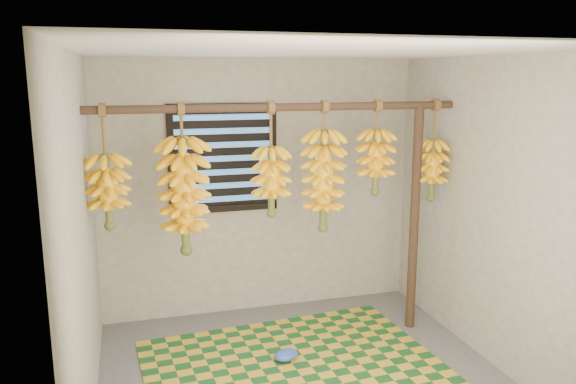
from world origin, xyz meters
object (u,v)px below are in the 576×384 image
object	(u,v)px
banana_bunch_e	(376,162)
banana_bunch_f	(432,169)
plastic_bag	(286,355)
banana_bunch_c	(271,181)
banana_bunch_d	(324,181)
woven_mat	(297,370)
banana_bunch_a	(107,191)
support_post	(414,220)
banana_bunch_b	(184,196)

from	to	relation	value
banana_bunch_e	banana_bunch_f	size ratio (longest dim) A/B	0.90
plastic_bag	banana_bunch_e	xyz separation A→B (m)	(0.87, 0.31, 1.48)
banana_bunch_c	banana_bunch_d	distance (m)	0.45
banana_bunch_e	banana_bunch_d	bearing A→B (deg)	-180.00
woven_mat	banana_bunch_a	bearing A→B (deg)	160.14
woven_mat	banana_bunch_c	bearing A→B (deg)	98.53
support_post	woven_mat	distance (m)	1.65
support_post	banana_bunch_e	distance (m)	0.66
plastic_bag	banana_bunch_c	bearing A→B (deg)	96.24
banana_bunch_c	plastic_bag	bearing A→B (deg)	-83.76
plastic_bag	woven_mat	bearing A→B (deg)	-77.28
banana_bunch_f	banana_bunch_d	bearing A→B (deg)	-180.00
support_post	banana_bunch_a	bearing A→B (deg)	180.00
banana_bunch_a	woven_mat	bearing A→B (deg)	-19.86
woven_mat	plastic_bag	world-z (taller)	plastic_bag
banana_bunch_c	woven_mat	bearing A→B (deg)	-81.47
woven_mat	plastic_bag	bearing A→B (deg)	102.72
banana_bunch_a	banana_bunch_c	distance (m)	1.25
support_post	plastic_bag	xyz separation A→B (m)	(-1.26, -0.31, -0.95)
banana_bunch_a	banana_bunch_f	xyz separation A→B (m)	(2.70, 0.00, 0.04)
banana_bunch_e	banana_bunch_c	bearing A→B (deg)	-180.00
woven_mat	banana_bunch_d	xyz separation A→B (m)	(0.37, 0.48, 1.39)
banana_bunch_c	banana_bunch_d	size ratio (longest dim) A/B	0.86
banana_bunch_e	banana_bunch_b	bearing A→B (deg)	-180.00
banana_bunch_a	banana_bunch_f	distance (m)	2.70
banana_bunch_b	banana_bunch_e	xyz separation A→B (m)	(1.60, 0.00, 0.20)
woven_mat	banana_bunch_f	xyz separation A→B (m)	(1.37, 0.48, 1.44)
banana_bunch_b	banana_bunch_d	size ratio (longest dim) A/B	1.09
banana_bunch_c	banana_bunch_e	bearing A→B (deg)	0.00
banana_bunch_b	banana_bunch_e	distance (m)	1.61
banana_bunch_a	banana_bunch_d	size ratio (longest dim) A/B	0.87
banana_bunch_e	banana_bunch_a	bearing A→B (deg)	180.00
plastic_bag	banana_bunch_e	world-z (taller)	banana_bunch_e
banana_bunch_a	banana_bunch_f	world-z (taller)	same
woven_mat	banana_bunch_b	distance (m)	1.61
banana_bunch_a	banana_bunch_b	xyz separation A→B (m)	(0.56, -0.00, -0.07)
banana_bunch_d	banana_bunch_e	size ratio (longest dim) A/B	1.35
support_post	banana_bunch_d	size ratio (longest dim) A/B	1.86
woven_mat	banana_bunch_a	xyz separation A→B (m)	(-1.33, 0.48, 1.40)
banana_bunch_a	banana_bunch_e	size ratio (longest dim) A/B	1.17
plastic_bag	banana_bunch_c	size ratio (longest dim) A/B	0.23
banana_bunch_b	banana_bunch_f	bearing A→B (deg)	0.00
plastic_bag	banana_bunch_a	distance (m)	1.89
banana_bunch_d	woven_mat	bearing A→B (deg)	-127.91
woven_mat	banana_bunch_b	bearing A→B (deg)	147.98
plastic_bag	banana_bunch_b	size ratio (longest dim) A/B	0.18
banana_bunch_e	banana_bunch_f	bearing A→B (deg)	0.00
banana_bunch_b	banana_bunch_c	bearing A→B (deg)	0.00
support_post	plastic_bag	world-z (taller)	support_post
plastic_bag	banana_bunch_d	xyz separation A→B (m)	(0.41, 0.31, 1.34)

